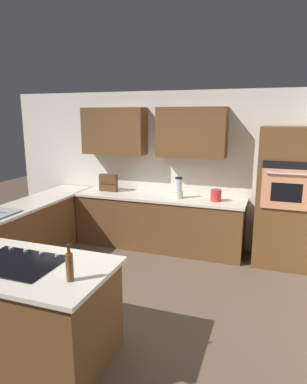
# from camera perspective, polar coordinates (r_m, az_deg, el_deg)

# --- Properties ---
(ground_plane) EXTENTS (14.00, 14.00, 0.00)m
(ground_plane) POSITION_cam_1_polar(r_m,az_deg,el_deg) (4.40, -5.49, -17.33)
(ground_plane) COLOR brown
(wall_back) EXTENTS (6.00, 0.44, 2.60)m
(wall_back) POSITION_cam_1_polar(r_m,az_deg,el_deg) (5.79, 2.06, 5.51)
(wall_back) COLOR white
(wall_back) RESTS_ON ground
(lower_cabinets_back) EXTENTS (2.80, 0.60, 0.86)m
(lower_cabinets_back) POSITION_cam_1_polar(r_m,az_deg,el_deg) (5.73, 0.77, -5.29)
(lower_cabinets_back) COLOR brown
(lower_cabinets_back) RESTS_ON ground
(countertop_back) EXTENTS (2.84, 0.64, 0.04)m
(countertop_back) POSITION_cam_1_polar(r_m,az_deg,el_deg) (5.61, 0.79, -0.91)
(countertop_back) COLOR silver
(countertop_back) RESTS_ON lower_cabinets_back
(lower_cabinets_side) EXTENTS (0.60, 2.90, 0.86)m
(lower_cabinets_side) POSITION_cam_1_polar(r_m,az_deg,el_deg) (5.57, -20.45, -6.64)
(lower_cabinets_side) COLOR brown
(lower_cabinets_side) RESTS_ON ground
(countertop_side) EXTENTS (0.64, 2.94, 0.04)m
(countertop_side) POSITION_cam_1_polar(r_m,az_deg,el_deg) (5.45, -20.82, -2.17)
(countertop_side) COLOR silver
(countertop_side) RESTS_ON lower_cabinets_side
(island_base) EXTENTS (1.68, 0.86, 0.86)m
(island_base) POSITION_cam_1_polar(r_m,az_deg,el_deg) (3.56, -21.32, -18.02)
(island_base) COLOR brown
(island_base) RESTS_ON ground
(island_top) EXTENTS (1.76, 0.94, 0.04)m
(island_top) POSITION_cam_1_polar(r_m,az_deg,el_deg) (3.36, -21.94, -11.38)
(island_top) COLOR silver
(island_top) RESTS_ON island_base
(wall_oven) EXTENTS (0.80, 0.66, 2.05)m
(wall_oven) POSITION_cam_1_polar(r_m,az_deg,el_deg) (5.29, 21.20, -0.95)
(wall_oven) COLOR brown
(wall_oven) RESTS_ON ground
(cooktop) EXTENTS (0.76, 0.56, 0.03)m
(cooktop) POSITION_cam_1_polar(r_m,az_deg,el_deg) (3.36, -21.92, -10.91)
(cooktop) COLOR black
(cooktop) RESTS_ON island_top
(blender) EXTENTS (0.15, 0.15, 0.34)m
(blender) POSITION_cam_1_polar(r_m,az_deg,el_deg) (5.46, 4.24, 0.48)
(blender) COLOR beige
(blender) RESTS_ON countertop_back
(spice_rack) EXTENTS (0.32, 0.11, 0.30)m
(spice_rack) POSITION_cam_1_polar(r_m,az_deg,el_deg) (6.00, -7.58, 1.55)
(spice_rack) COLOR brown
(spice_rack) RESTS_ON countertop_back
(kettle) EXTENTS (0.17, 0.17, 0.18)m
(kettle) POSITION_cam_1_polar(r_m,az_deg,el_deg) (5.35, 10.44, -0.56)
(kettle) COLOR red
(kettle) RESTS_ON countertop_back
(second_bottle) EXTENTS (0.06, 0.06, 0.31)m
(second_bottle) POSITION_cam_1_polar(r_m,az_deg,el_deg) (2.85, -13.92, -11.99)
(second_bottle) COLOR brown
(second_bottle) RESTS_ON island_top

